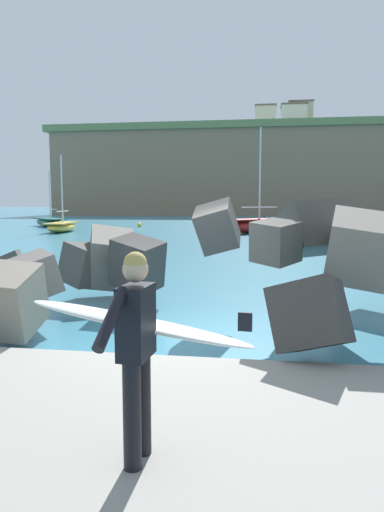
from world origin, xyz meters
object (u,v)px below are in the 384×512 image
Objects in this scene: station_building_east at (300,118)px; station_building_central at (265,122)px; boat_near_left at (49,222)px; boat_near_centre at (255,225)px; station_building_west at (294,118)px; boat_mid_left at (62,226)px; mooring_buoy_inner at (139,225)px; surfer_with_board at (137,337)px.

station_building_central is at bearing 139.63° from station_building_east.
boat_near_left is 0.73× the size of boat_near_centre.
station_building_west is at bearing 83.69° from boat_near_centre.
boat_near_centre is 15.40m from boat_mid_left.
mooring_buoy_inner is 0.09× the size of station_building_west.
station_building_west is 11.15m from station_building_central.
boat_near_centre is 68.94m from station_building_central.
station_building_east is (23.05, 61.81, 18.45)m from boat_mid_left.
station_building_central reaches higher than mooring_buoy_inner.
station_building_central is (-5.27, 9.78, 0.88)m from station_building_west.
boat_mid_left reaches higher than boat_near_left.
station_building_east is at bearing 85.00° from surfer_with_board.
station_building_east is at bearing -40.37° from station_building_central.
surfer_with_board is 95.65m from station_building_east.
station_building_west is 0.81× the size of station_building_east.
boat_near_centre is at bearing 89.11° from surfer_with_board.
boat_near_left is at bearing -117.83° from station_building_west.
station_building_central is 1.07× the size of station_building_east.
station_building_east is at bearing 82.78° from boat_near_centre.
surfer_with_board is 0.26× the size of boat_near_centre.
boat_mid_left is 13.93× the size of mooring_buoy_inner.
surfer_with_board is at bearing -94.32° from station_building_west.
mooring_buoy_inner is at bearing -101.47° from station_building_central.
surfer_with_board is 0.35× the size of boat_mid_left.
boat_near_centre reaches higher than boat_mid_left.
station_building_central reaches higher than boat_near_centre.
boat_near_left is 63.49m from station_building_east.
station_building_central reaches higher than station_building_west.
station_building_west reaches higher than mooring_buoy_inner.
boat_mid_left is 68.50m from station_building_east.
boat_near_centre is 1.23× the size of station_building_central.
surfer_with_board is 100.97m from station_building_central.
boat_near_left is 9.12m from boat_mid_left.
boat_near_centre is 1.32× the size of station_building_east.
boat_near_left reaches higher than surfer_with_board.
station_building_east is (1.43, 4.08, 0.56)m from station_building_west.
boat_near_centre is at bearing -32.08° from mooring_buoy_inner.
mooring_buoy_inner is 55.62m from station_building_west.
station_building_east is at bearing 69.55° from boat_mid_left.
boat_near_left is 1.20× the size of station_building_west.
station_building_east reaches higher than mooring_buoy_inner.
boat_near_centre is 63.83m from station_building_east.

